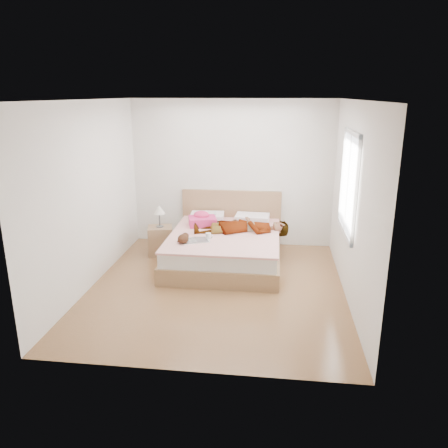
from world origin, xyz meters
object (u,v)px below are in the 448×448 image
nightstand (160,238)px  plush_toy (184,238)px  bed (225,245)px  coffee_mug (208,236)px  phone (215,213)px  towel (202,220)px  magazine (195,240)px  woman (242,224)px

nightstand → plush_toy: bearing=-53.8°
bed → coffee_mug: bed is taller
plush_toy → phone: bearing=74.4°
bed → coffee_mug: (-0.22, -0.38, 0.28)m
phone → towel: (-0.19, -0.19, -0.08)m
towel → magazine: (0.04, -0.84, -0.09)m
woman → nightstand: nightstand is taller
bed → magazine: bed is taller
phone → coffee_mug: bearing=-99.0°
woman → nightstand: 1.44m
magazine → plush_toy: plush_toy is taller
phone → plush_toy: phone is taller
bed → towel: bed is taller
magazine → coffee_mug: coffee_mug is taller
phone → magazine: (-0.16, -1.03, -0.17)m
towel → plush_toy: (-0.12, -0.95, -0.02)m
towel → nightstand: nightstand is taller
magazine → woman: bearing=43.6°
woman → coffee_mug: 0.69m
magazine → nightstand: size_ratio=0.55×
woman → nightstand: bearing=-103.0°
bed → magazine: bearing=-128.5°
phone → towel: towel is taller
woman → towel: (-0.69, 0.21, -0.01)m
phone → plush_toy: (-0.32, -1.14, -0.10)m
towel → coffee_mug: towel is taller
magazine → coffee_mug: 0.23m
woman → coffee_mug: bearing=-54.1°
bed → coffee_mug: 0.52m
woman → bed: bearing=-75.4°
woman → plush_toy: 1.10m
towel → nightstand: 0.79m
magazine → nightstand: (-0.74, 0.69, -0.23)m
magazine → plush_toy: size_ratio=1.84×
woman → coffee_mug: (-0.48, -0.50, -0.06)m
phone → towel: size_ratio=0.17×
nightstand → woman: bearing=-2.4°
phone → coffee_mug: (0.02, -0.90, -0.13)m
phone → nightstand: (-0.90, -0.34, -0.39)m
woman → towel: bearing=-117.3°
towel → coffee_mug: size_ratio=4.19×
phone → magazine: bearing=-109.4°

